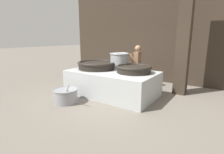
{
  "coord_description": "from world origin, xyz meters",
  "views": [
    {
      "loc": [
        3.17,
        -4.69,
        1.89
      ],
      "look_at": [
        0.0,
        0.0,
        0.61
      ],
      "focal_mm": 28.0,
      "sensor_mm": 36.0,
      "label": 1
    }
  ],
  "objects": [
    {
      "name": "giant_wok_far",
      "position": [
        0.71,
        0.18,
        0.93
      ],
      "size": [
        1.11,
        1.11,
        0.22
      ],
      "color": "black",
      "rests_on": "hearth_platform"
    },
    {
      "name": "stock_pot",
      "position": [
        -0.02,
        0.49,
        1.1
      ],
      "size": [
        0.67,
        0.67,
        0.56
      ],
      "color": "gray",
      "rests_on": "hearth_platform"
    },
    {
      "name": "cook",
      "position": [
        0.34,
        1.18,
        0.87
      ],
      "size": [
        0.43,
        0.63,
        1.61
      ],
      "rotation": [
        0.0,
        0.0,
        3.33
      ],
      "color": "#8C6647",
      "rests_on": "ground_plane"
    },
    {
      "name": "support_pillar",
      "position": [
        1.87,
        1.41,
        2.07
      ],
      "size": [
        0.4,
        0.4,
        4.13
      ],
      "primitive_type": "cube",
      "color": "#382D23",
      "rests_on": "ground_plane"
    },
    {
      "name": "back_wall",
      "position": [
        0.0,
        2.78,
        2.07
      ],
      "size": [
        7.96,
        0.24,
        4.13
      ],
      "primitive_type": "cube",
      "color": "#382D23",
      "rests_on": "ground_plane"
    },
    {
      "name": "hearth_platform",
      "position": [
        0.0,
        0.0,
        0.4
      ],
      "size": [
        2.89,
        1.66,
        0.81
      ],
      "color": "#B2B7B7",
      "rests_on": "ground_plane"
    },
    {
      "name": "ground_plane",
      "position": [
        0.0,
        0.0,
        0.0
      ],
      "size": [
        60.0,
        60.0,
        0.0
      ],
      "primitive_type": "plane",
      "color": "slate"
    },
    {
      "name": "prep_bowl_vegetables",
      "position": [
        -0.71,
        -1.39,
        0.23
      ],
      "size": [
        0.86,
        0.71,
        0.69
      ],
      "color": "gray",
      "rests_on": "ground_plane"
    },
    {
      "name": "giant_wok_near",
      "position": [
        -0.67,
        0.06,
        0.95
      ],
      "size": [
        1.36,
        1.36,
        0.26
      ],
      "color": "black",
      "rests_on": "hearth_platform"
    }
  ]
}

